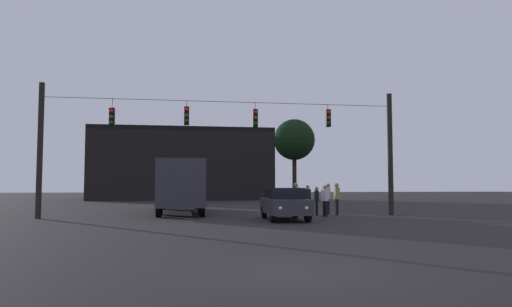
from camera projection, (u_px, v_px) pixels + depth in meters
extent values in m
plane|color=black|center=(214.00, 209.00, 32.99)|extent=(168.00, 168.00, 0.00)
cylinder|color=black|center=(40.00, 150.00, 23.45)|extent=(0.28, 0.28, 6.78)
cylinder|color=black|center=(390.00, 154.00, 26.33)|extent=(0.28, 0.28, 6.78)
cylinder|color=black|center=(225.00, 102.00, 25.07)|extent=(18.46, 0.02, 0.02)
cylinder|color=black|center=(112.00, 103.00, 24.15)|extent=(0.03, 0.03, 0.48)
cube|color=black|center=(112.00, 117.00, 24.10)|extent=(0.26, 0.32, 0.95)
sphere|color=red|center=(112.00, 111.00, 23.94)|extent=(0.20, 0.20, 0.20)
sphere|color=#5B3D0C|center=(111.00, 117.00, 23.92)|extent=(0.20, 0.20, 0.20)
sphere|color=#0C4219|center=(111.00, 123.00, 23.90)|extent=(0.20, 0.20, 0.20)
cylinder|color=black|center=(187.00, 104.00, 24.74)|extent=(0.03, 0.03, 0.31)
cube|color=black|center=(187.00, 116.00, 24.70)|extent=(0.26, 0.32, 0.95)
sphere|color=red|center=(187.00, 110.00, 24.54)|extent=(0.20, 0.20, 0.20)
sphere|color=#5B3D0C|center=(187.00, 115.00, 24.52)|extent=(0.20, 0.20, 0.20)
sphere|color=#0C4219|center=(187.00, 121.00, 24.50)|extent=(0.20, 0.20, 0.20)
cylinder|color=black|center=(255.00, 106.00, 25.31)|extent=(0.03, 0.03, 0.36)
cube|color=black|center=(255.00, 118.00, 25.26)|extent=(0.26, 0.32, 0.95)
sphere|color=red|center=(256.00, 112.00, 25.11)|extent=(0.20, 0.20, 0.20)
sphere|color=#5B3D0C|center=(256.00, 118.00, 25.09)|extent=(0.20, 0.20, 0.20)
sphere|color=#0C4219|center=(256.00, 123.00, 25.07)|extent=(0.20, 0.20, 0.20)
cylinder|color=black|center=(328.00, 107.00, 25.94)|extent=(0.03, 0.03, 0.27)
cube|color=black|center=(328.00, 118.00, 25.90)|extent=(0.26, 0.32, 0.95)
sphere|color=red|center=(329.00, 112.00, 25.74)|extent=(0.20, 0.20, 0.20)
sphere|color=#5B3D0C|center=(329.00, 118.00, 25.72)|extent=(0.20, 0.20, 0.20)
sphere|color=#0C4219|center=(329.00, 123.00, 25.70)|extent=(0.20, 0.20, 0.20)
cube|color=#2D2D33|center=(180.00, 184.00, 28.72)|extent=(2.55, 11.01, 2.50)
cube|color=black|center=(181.00, 174.00, 28.76)|extent=(2.58, 10.35, 0.70)
cylinder|color=black|center=(164.00, 202.00, 32.35)|extent=(0.28, 1.00, 1.00)
cylinder|color=black|center=(196.00, 202.00, 32.71)|extent=(0.28, 1.00, 1.00)
cylinder|color=black|center=(160.00, 206.00, 26.29)|extent=(0.28, 1.00, 1.00)
cylinder|color=black|center=(200.00, 206.00, 26.64)|extent=(0.28, 1.00, 1.00)
cylinder|color=black|center=(159.00, 207.00, 24.34)|extent=(0.28, 1.00, 1.00)
cylinder|color=black|center=(202.00, 207.00, 24.69)|extent=(0.28, 1.00, 1.00)
cube|color=beige|center=(180.00, 175.00, 32.01)|extent=(2.56, 0.81, 0.56)
cube|color=beige|center=(181.00, 172.00, 26.05)|extent=(2.56, 0.81, 0.56)
cube|color=#2D2D33|center=(285.00, 206.00, 22.38)|extent=(1.96, 4.37, 0.68)
cube|color=black|center=(284.00, 193.00, 22.57)|extent=(1.67, 2.38, 0.52)
cylinder|color=black|center=(308.00, 215.00, 21.04)|extent=(0.24, 0.65, 0.64)
cylinder|color=black|center=(273.00, 215.00, 20.85)|extent=(0.24, 0.65, 0.64)
cylinder|color=black|center=(295.00, 211.00, 23.85)|extent=(0.24, 0.65, 0.64)
cylinder|color=black|center=(264.00, 212.00, 23.67)|extent=(0.24, 0.65, 0.64)
sphere|color=white|center=(307.00, 208.00, 20.37)|extent=(0.18, 0.18, 0.18)
sphere|color=white|center=(280.00, 208.00, 20.23)|extent=(0.18, 0.18, 0.18)
cylinder|color=black|center=(324.00, 209.00, 24.90)|extent=(0.14, 0.14, 0.81)
cylinder|color=black|center=(326.00, 209.00, 24.76)|extent=(0.14, 0.14, 0.81)
cube|color=silver|center=(325.00, 195.00, 24.87)|extent=(0.36, 0.42, 0.61)
sphere|color=#8C6B51|center=(325.00, 187.00, 24.90)|extent=(0.22, 0.22, 0.22)
cylinder|color=black|center=(317.00, 208.00, 25.74)|extent=(0.14, 0.14, 0.77)
cylinder|color=black|center=(317.00, 208.00, 25.90)|extent=(0.14, 0.14, 0.77)
cube|color=black|center=(317.00, 196.00, 25.86)|extent=(0.34, 0.42, 0.58)
sphere|color=#8C6B51|center=(317.00, 189.00, 25.89)|extent=(0.21, 0.21, 0.21)
cylinder|color=black|center=(328.00, 207.00, 26.93)|extent=(0.14, 0.14, 0.86)
cylinder|color=black|center=(328.00, 206.00, 27.08)|extent=(0.14, 0.14, 0.86)
cube|color=silver|center=(328.00, 193.00, 27.05)|extent=(0.36, 0.43, 0.65)
sphere|color=#8C6B51|center=(328.00, 186.00, 27.08)|extent=(0.23, 0.23, 0.23)
cylinder|color=black|center=(295.00, 208.00, 25.47)|extent=(0.14, 0.14, 0.88)
cylinder|color=black|center=(297.00, 208.00, 25.34)|extent=(0.14, 0.14, 0.88)
cube|color=#2D4C7F|center=(296.00, 193.00, 25.46)|extent=(0.36, 0.42, 0.66)
sphere|color=#8C6B51|center=(296.00, 185.00, 25.49)|extent=(0.24, 0.24, 0.24)
cylinder|color=black|center=(337.00, 207.00, 26.06)|extent=(0.14, 0.14, 0.87)
cylinder|color=black|center=(336.00, 207.00, 26.22)|extent=(0.14, 0.14, 0.87)
cube|color=#997F4C|center=(337.00, 193.00, 26.19)|extent=(0.25, 0.37, 0.66)
sphere|color=#8C6B51|center=(337.00, 185.00, 26.22)|extent=(0.24, 0.24, 0.24)
cylinder|color=black|center=(307.00, 207.00, 27.15)|extent=(0.14, 0.14, 0.82)
cylinder|color=black|center=(308.00, 207.00, 27.01)|extent=(0.14, 0.14, 0.82)
cube|color=black|center=(308.00, 194.00, 27.13)|extent=(0.32, 0.41, 0.62)
sphere|color=#8C6B51|center=(308.00, 187.00, 27.16)|extent=(0.22, 0.22, 0.22)
cube|color=black|center=(183.00, 167.00, 55.94)|extent=(20.42, 9.64, 7.64)
cube|color=black|center=(183.00, 133.00, 56.21)|extent=(20.42, 9.64, 0.50)
cylinder|color=black|center=(295.00, 179.00, 42.81)|extent=(0.38, 0.38, 4.50)
sphere|color=black|center=(294.00, 140.00, 43.06)|extent=(3.74, 3.74, 3.74)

